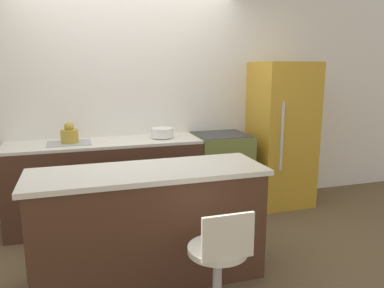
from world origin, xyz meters
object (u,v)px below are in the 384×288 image
at_px(oven_range, 221,172).
at_px(kettle, 69,134).
at_px(stool_chair, 219,269).
at_px(refrigerator, 281,135).
at_px(mixing_bowl, 162,133).

distance_m(oven_range, kettle, 1.77).
distance_m(oven_range, stool_chair, 2.08).
height_order(refrigerator, stool_chair, refrigerator).
distance_m(kettle, mixing_bowl, 0.98).
height_order(oven_range, stool_chair, oven_range).
height_order(refrigerator, mixing_bowl, refrigerator).
height_order(oven_range, mixing_bowl, mixing_bowl).
height_order(kettle, mixing_bowl, kettle).
xyz_separation_m(refrigerator, stool_chair, (-1.56, -1.91, -0.47)).
relative_size(oven_range, stool_chair, 1.10).
xyz_separation_m(oven_range, mixing_bowl, (-0.70, 0.01, 0.51)).
xyz_separation_m(oven_range, stool_chair, (-0.78, -1.93, -0.06)).
bearing_deg(stool_chair, refrigerator, 50.76).
relative_size(oven_range, refrigerator, 0.53).
height_order(refrigerator, kettle, refrigerator).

